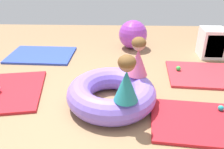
{
  "coord_description": "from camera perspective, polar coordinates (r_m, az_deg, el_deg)",
  "views": [
    {
      "loc": [
        0.22,
        -2.67,
        1.83
      ],
      "look_at": [
        0.12,
        0.22,
        0.35
      ],
      "focal_mm": 37.95,
      "sensor_mm": 36.0,
      "label": 1
    }
  ],
  "objects": [
    {
      "name": "inflatable_cushion",
      "position": [
        3.17,
        -0.12,
        -4.59
      ],
      "size": [
        1.19,
        1.19,
        0.33
      ],
      "primitive_type": "torus",
      "color": "#8466E0",
      "rests_on": "ground"
    },
    {
      "name": "play_ball_green",
      "position": [
        4.2,
        15.71,
        1.44
      ],
      "size": [
        0.08,
        0.08,
        0.08
      ],
      "primitive_type": "sphere",
      "color": "green",
      "rests_on": "gym_mat_front"
    },
    {
      "name": "child_in_pink",
      "position": [
        3.21,
        6.32,
        4.23
      ],
      "size": [
        0.32,
        0.32,
        0.54
      ],
      "rotation": [
        0.0,
        0.0,
        1.74
      ],
      "color": "#E5608E",
      "rests_on": "inflatable_cushion"
    },
    {
      "name": "exercise_ball_large",
      "position": [
        5.11,
        5.07,
        9.58
      ],
      "size": [
        0.6,
        0.6,
        0.6
      ],
      "primitive_type": "sphere",
      "color": "purple",
      "rests_on": "ground"
    },
    {
      "name": "child_in_teal",
      "position": [
        2.61,
        3.5,
        -1.11
      ],
      "size": [
        0.32,
        0.32,
        0.55
      ],
      "rotation": [
        0.0,
        0.0,
        1.41
      ],
      "color": "teal",
      "rests_on": "inflatable_cushion"
    },
    {
      "name": "gym_mat_near_right",
      "position": [
        4.96,
        -16.64,
        4.54
      ],
      "size": [
        1.28,
        0.92,
        0.04
      ],
      "primitive_type": "cube",
      "rotation": [
        0.0,
        0.0,
        -0.03
      ],
      "color": "#2D47B7",
      "rests_on": "ground"
    },
    {
      "name": "gym_mat_front",
      "position": [
        4.27,
        21.99,
        -0.08
      ],
      "size": [
        1.36,
        1.04,
        0.04
      ],
      "primitive_type": "cube",
      "rotation": [
        0.0,
        0.0,
        -0.08
      ],
      "color": "red",
      "rests_on": "ground"
    },
    {
      "name": "ground_plane",
      "position": [
        3.24,
        -2.31,
        -7.23
      ],
      "size": [
        8.0,
        8.0,
        0.0
      ],
      "primitive_type": "plane",
      "color": "#93704C"
    },
    {
      "name": "gym_mat_center_rear",
      "position": [
        3.11,
        22.05,
        -10.76
      ],
      "size": [
        1.42,
        0.98,
        0.04
      ],
      "primitive_type": "cube",
      "rotation": [
        0.0,
        0.0,
        -0.1
      ],
      "color": "red",
      "rests_on": "ground"
    },
    {
      "name": "play_ball_teal",
      "position": [
        3.34,
        24.74,
        -7.34
      ],
      "size": [
        0.07,
        0.07,
        0.07
      ],
      "primitive_type": "sphere",
      "color": "teal",
      "rests_on": "gym_mat_center_rear"
    },
    {
      "name": "storage_cube",
      "position": [
        5.02,
        22.95,
        6.96
      ],
      "size": [
        0.44,
        0.44,
        0.56
      ],
      "color": "white",
      "rests_on": "ground"
    }
  ]
}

